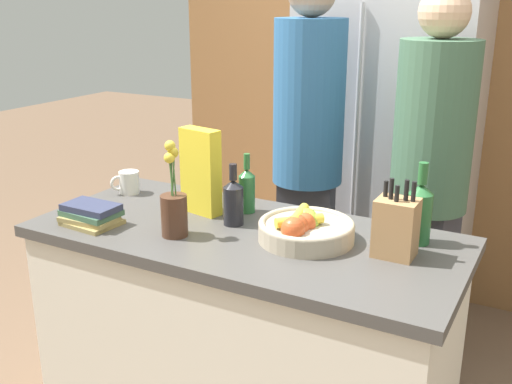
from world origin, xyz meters
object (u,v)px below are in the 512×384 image
at_px(bottle_oil, 420,212).
at_px(person_at_sink, 308,148).
at_px(cereal_box, 201,172).
at_px(book_stack, 91,215).
at_px(refrigerator, 388,134).
at_px(coffee_mug, 128,182).
at_px(flower_vase, 174,208).
at_px(bottle_vinegar, 247,189).
at_px(bottle_wine, 233,201).
at_px(fruit_bowl, 305,228).
at_px(knife_block, 396,227).
at_px(person_in_blue, 430,174).

height_order(bottle_oil, person_at_sink, person_at_sink).
xyz_separation_m(cereal_box, book_stack, (-0.28, -0.29, -0.12)).
distance_m(refrigerator, coffee_mug, 1.41).
distance_m(coffee_mug, bottle_oil, 1.18).
xyz_separation_m(flower_vase, bottle_oil, (0.74, 0.33, 0.01)).
bearing_deg(refrigerator, bottle_oil, -68.70).
distance_m(bottle_oil, person_at_sink, 0.88).
distance_m(refrigerator, flower_vase, 1.52).
relative_size(coffee_mug, book_stack, 0.52).
height_order(bottle_vinegar, bottle_wine, bottle_vinegar).
relative_size(refrigerator, book_stack, 9.79).
distance_m(fruit_bowl, book_stack, 0.76).
distance_m(cereal_box, bottle_wine, 0.19).
bearing_deg(fruit_bowl, refrigerator, 95.33).
relative_size(fruit_bowl, bottle_wine, 1.44).
bearing_deg(person_at_sink, bottle_vinegar, -100.37).
xyz_separation_m(cereal_box, bottle_vinegar, (0.14, 0.09, -0.07)).
height_order(refrigerator, bottle_vinegar, refrigerator).
distance_m(knife_block, bottle_vinegar, 0.62).
xyz_separation_m(refrigerator, book_stack, (-0.61, -1.55, -0.06)).
bearing_deg(refrigerator, cereal_box, -104.64).
relative_size(cereal_box, bottle_vinegar, 1.42).
bearing_deg(book_stack, cereal_box, 46.50).
height_order(refrigerator, cereal_box, refrigerator).
bearing_deg(bottle_oil, flower_vase, -155.94).
xyz_separation_m(knife_block, bottle_oil, (0.04, 0.14, 0.01)).
height_order(cereal_box, person_in_blue, person_in_blue).
height_order(refrigerator, person_in_blue, refrigerator).
height_order(fruit_bowl, bottle_oil, bottle_oil).
relative_size(bottle_wine, person_at_sink, 0.12).
bearing_deg(fruit_bowl, coffee_mug, 171.82).
bearing_deg(cereal_box, fruit_bowl, -8.63).
bearing_deg(book_stack, fruit_bowl, 16.94).
distance_m(flower_vase, person_at_sink, 0.92).
bearing_deg(flower_vase, knife_block, 15.21).
relative_size(coffee_mug, person_in_blue, 0.06).
distance_m(bottle_oil, bottle_vinegar, 0.64).
relative_size(flower_vase, bottle_oil, 1.21).
xyz_separation_m(flower_vase, coffee_mug, (-0.44, 0.29, -0.05)).
bearing_deg(knife_block, bottle_vinegar, 167.54).
bearing_deg(cereal_box, flower_vase, -78.98).
xyz_separation_m(person_at_sink, person_in_blue, (0.55, 0.01, -0.05)).
xyz_separation_m(refrigerator, person_at_sink, (-0.20, -0.57, 0.02)).
distance_m(fruit_bowl, knife_block, 0.30).
relative_size(bottle_oil, person_at_sink, 0.15).
xyz_separation_m(bottle_vinegar, person_at_sink, (-0.02, 0.60, 0.03)).
height_order(bottle_wine, person_at_sink, person_at_sink).
xyz_separation_m(fruit_bowl, person_at_sink, (-0.33, 0.76, 0.07)).
height_order(fruit_bowl, person_in_blue, person_in_blue).
bearing_deg(flower_vase, bottle_oil, 24.06).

